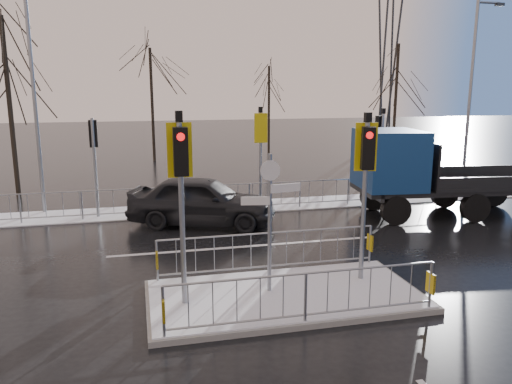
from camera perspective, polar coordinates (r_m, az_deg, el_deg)
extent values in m
plane|color=black|center=(11.32, 3.29, -12.10)|extent=(120.00, 120.00, 0.00)
cube|color=white|center=(19.28, -4.06, -1.82)|extent=(30.00, 2.00, 0.04)
cube|color=silver|center=(14.75, -0.97, -6.22)|extent=(8.00, 0.15, 0.01)
cube|color=slate|center=(11.29, 3.29, -11.82)|extent=(6.00, 3.00, 0.12)
cube|color=white|center=(11.26, 3.29, -11.47)|extent=(5.85, 2.85, 0.03)
cube|color=gold|center=(9.38, -10.54, -13.10)|extent=(0.05, 0.28, 0.42)
cube|color=gold|center=(10.98, 19.33, -9.78)|extent=(0.05, 0.28, 0.42)
cube|color=gold|center=(11.94, -11.27, -7.54)|extent=(0.05, 0.28, 0.42)
cube|color=gold|center=(13.23, 12.90, -5.67)|extent=(0.05, 0.28, 0.42)
cylinder|color=gray|center=(10.25, -8.46, -2.80)|extent=(0.11, 0.11, 3.80)
cube|color=black|center=(9.82, -8.60, 4.57)|extent=(0.28, 0.22, 0.95)
cylinder|color=red|center=(9.68, -8.60, 6.25)|extent=(0.16, 0.04, 0.16)
cube|color=#D8C10C|center=(10.07, -8.73, 4.75)|extent=(0.50, 0.03, 1.10)
cube|color=black|center=(9.93, -8.82, 8.54)|extent=(0.14, 0.14, 0.22)
cylinder|color=gray|center=(11.74, 12.23, -1.30)|extent=(0.11, 0.11, 3.70)
cube|color=black|center=(11.34, 12.68, 4.89)|extent=(0.33, 0.28, 0.95)
cylinder|color=red|center=(11.21, 12.86, 6.34)|extent=(0.16, 0.08, 0.16)
cube|color=#D8C10C|center=(11.59, 12.45, 5.05)|extent=(0.49, 0.16, 1.10)
cube|color=black|center=(11.46, 12.67, 8.33)|extent=(0.14, 0.14, 0.22)
cylinder|color=gray|center=(10.85, 1.57, -3.76)|extent=(0.09, 0.09, 3.10)
cube|color=silver|center=(10.75, 3.39, 0.47)|extent=(0.70, 0.14, 0.18)
cube|color=silver|center=(10.64, -0.08, -1.02)|extent=(0.62, 0.15, 0.18)
cylinder|color=silver|center=(10.56, 1.65, 2.48)|extent=(0.44, 0.03, 0.44)
cylinder|color=gray|center=(18.46, -17.91, 2.61)|extent=(0.11, 0.11, 3.50)
cube|color=black|center=(18.49, -18.11, 6.37)|extent=(0.28, 0.22, 0.95)
cylinder|color=red|center=(18.58, -18.14, 7.32)|extent=(0.16, 0.04, 0.16)
cylinder|color=gray|center=(18.94, 0.50, 3.57)|extent=(0.11, 0.11, 3.60)
cube|color=black|center=(18.97, 0.38, 7.38)|extent=(0.28, 0.22, 0.95)
cylinder|color=red|center=(19.05, 0.30, 8.31)|extent=(0.16, 0.04, 0.16)
cube|color=#D8C10C|center=(18.73, 0.56, 7.32)|extent=(0.50, 0.03, 1.10)
cube|color=black|center=(18.75, 0.51, 9.38)|extent=(0.14, 0.14, 0.22)
cylinder|color=gray|center=(20.71, 14.08, 3.80)|extent=(0.11, 0.11, 3.50)
cube|color=black|center=(20.72, 13.91, 7.15)|extent=(0.33, 0.28, 0.95)
cylinder|color=red|center=(20.78, 13.75, 8.00)|extent=(0.16, 0.08, 0.16)
cube|color=black|center=(20.54, 14.35, 8.96)|extent=(0.14, 0.14, 0.22)
imported|color=black|center=(16.91, -6.17, -0.98)|extent=(5.31, 3.57, 1.68)
cylinder|color=black|center=(17.53, 15.68, -2.01)|extent=(1.05, 0.42, 1.02)
cylinder|color=black|center=(19.47, 13.28, -0.51)|extent=(1.05, 0.42, 1.02)
cylinder|color=black|center=(18.81, 23.73, -1.65)|extent=(1.05, 0.42, 1.02)
cylinder|color=black|center=(20.62, 20.74, -0.28)|extent=(1.05, 0.42, 1.02)
cylinder|color=black|center=(21.64, 25.53, -0.13)|extent=(1.05, 0.42, 1.02)
cube|color=black|center=(19.41, 21.23, 0.43)|extent=(6.94, 3.08, 0.16)
cube|color=navy|center=(18.24, 14.97, 3.66)|extent=(2.30, 2.66, 2.04)
cube|color=black|center=(18.58, 17.88, 4.90)|extent=(0.27, 2.03, 1.12)
cube|color=#2D3033|center=(18.22, 13.00, 0.13)|extent=(0.38, 2.34, 0.36)
cube|color=black|center=(19.94, 24.10, 0.91)|extent=(4.73, 2.93, 0.12)
cube|color=black|center=(18.77, 18.56, 3.23)|extent=(0.35, 2.44, 1.53)
cylinder|color=black|center=(22.95, -26.28, 8.44)|extent=(0.20, 0.20, 7.36)
cylinder|color=black|center=(31.92, -11.77, 9.66)|extent=(0.19, 0.19, 6.90)
cylinder|color=black|center=(35.10, 1.48, 9.34)|extent=(0.16, 0.16, 5.98)
cylinder|color=black|center=(35.27, 15.66, 10.04)|extent=(0.20, 0.20, 7.36)
cylinder|color=gray|center=(22.82, 23.21, 9.50)|extent=(0.14, 0.14, 8.00)
cylinder|color=gray|center=(23.35, 25.09, 19.01)|extent=(1.00, 0.10, 0.10)
cube|color=#2D3033|center=(23.64, 26.08, 18.70)|extent=(0.35, 0.18, 0.12)
cylinder|color=gray|center=(19.70, -23.97, 9.48)|extent=(0.14, 0.14, 8.20)
cylinder|color=#2D3033|center=(46.21, 15.35, 18.28)|extent=(1.18, 1.18, 19.97)
cylinder|color=#2D3033|center=(45.66, 13.96, 18.43)|extent=(1.18, 1.18, 19.97)
cylinder|color=#2D3033|center=(45.16, 16.12, 18.40)|extent=(1.18, 1.18, 19.97)
cylinder|color=#2D3033|center=(44.60, 14.70, 18.56)|extent=(1.18, 1.18, 19.97)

